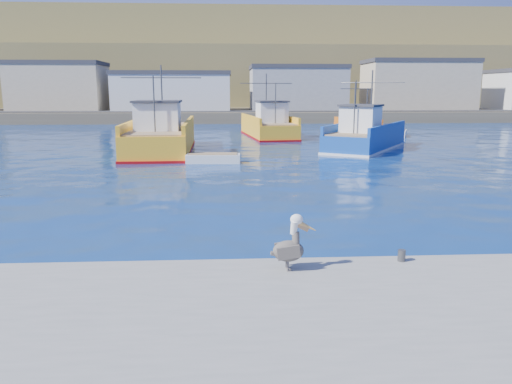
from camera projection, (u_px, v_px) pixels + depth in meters
ground at (273, 242)px, 16.10m from camera, size 260.00×260.00×0.00m
dock_bollards at (309, 257)px, 12.68m from camera, size 36.20×0.20×0.30m
far_shore at (233, 72)px, 121.09m from camera, size 200.00×81.00×24.00m
trawler_yellow_a at (161, 137)px, 39.37m from camera, size 6.40×14.11×6.86m
trawler_yellow_b at (269, 127)px, 52.07m from camera, size 5.64×12.16×6.57m
trawler_blue at (365, 137)px, 41.10m from camera, size 9.28×11.55×6.50m
boat_orange at (358, 124)px, 57.24m from camera, size 4.06×7.71×5.95m
skiff_mid at (213, 159)px, 33.56m from camera, size 3.65×1.41×0.78m
skiff_far at (399, 134)px, 52.63m from camera, size 2.68×4.04×0.83m
pelican at (290, 246)px, 12.11m from camera, size 1.14×0.49×1.40m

